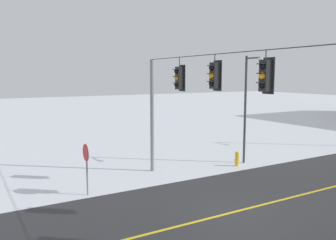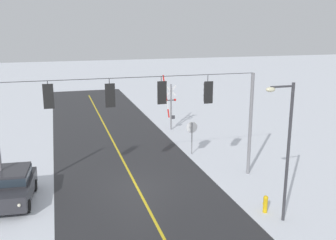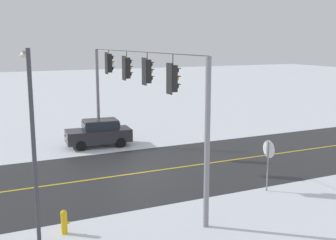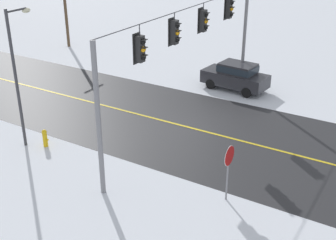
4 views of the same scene
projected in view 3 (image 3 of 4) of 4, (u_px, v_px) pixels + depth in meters
name	position (u px, v px, depth m)	size (l,w,h in m)	color
ground_plane	(137.00, 173.00, 21.77)	(160.00, 160.00, 0.00)	silver
road_asphalt	(14.00, 190.00, 19.27)	(9.00, 80.00, 0.01)	#28282B
lane_centre_line	(14.00, 190.00, 19.27)	(0.14, 72.00, 0.01)	gold
signal_span	(136.00, 88.00, 20.97)	(14.20, 0.47, 6.22)	gray
stop_sign	(269.00, 154.00, 18.94)	(0.80, 0.09, 2.35)	gray
parked_car_charcoal	(99.00, 132.00, 27.24)	(2.10, 4.31, 1.74)	#2D2D33
streetlamp_near	(32.00, 129.00, 13.68)	(1.39, 0.28, 6.50)	#38383D
fire_hydrant	(64.00, 221.00, 14.88)	(0.24, 0.31, 0.88)	gold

